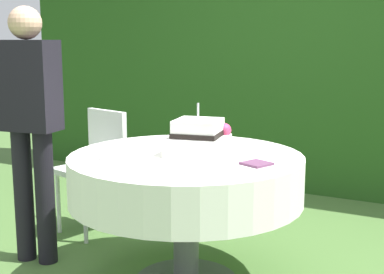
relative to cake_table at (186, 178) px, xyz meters
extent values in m
cube|color=#234C19|center=(0.00, 2.40, 0.75)|extent=(6.05, 0.53, 2.76)
cylinder|color=#4C4C51|center=(0.00, 0.00, -0.26)|extent=(0.15, 0.15, 0.73)
cylinder|color=brown|center=(0.00, 0.00, 0.12)|extent=(1.29, 1.29, 0.03)
cylinder|color=white|center=(0.00, 0.00, 0.01)|extent=(1.32, 1.32, 0.26)
cube|color=white|center=(0.05, 0.05, 0.19)|extent=(0.37, 0.37, 0.10)
cube|color=white|center=(0.05, 0.05, 0.28)|extent=(0.29, 0.29, 0.10)
cube|color=black|center=(0.05, 0.05, 0.25)|extent=(0.30, 0.30, 0.03)
sphere|color=#D13866|center=(0.15, 0.20, 0.26)|extent=(0.08, 0.08, 0.08)
cylinder|color=silver|center=(0.05, 0.05, 0.38)|extent=(0.01, 0.01, 0.09)
cylinder|color=white|center=(0.22, -0.33, 0.14)|extent=(0.11, 0.11, 0.01)
cylinder|color=white|center=(0.29, -0.17, 0.14)|extent=(0.11, 0.11, 0.01)
cylinder|color=white|center=(-0.09, 0.53, 0.14)|extent=(0.15, 0.15, 0.01)
cylinder|color=white|center=(-0.30, -0.27, 0.14)|extent=(0.14, 0.14, 0.01)
cube|color=#603856|center=(0.44, -0.04, 0.14)|extent=(0.17, 0.17, 0.01)
cylinder|color=white|center=(-1.22, 0.30, -0.40)|extent=(0.03, 0.03, 0.45)
cylinder|color=white|center=(-0.91, 0.22, -0.40)|extent=(0.03, 0.03, 0.45)
cylinder|color=white|center=(-1.14, 0.61, -0.40)|extent=(0.03, 0.03, 0.45)
cylinder|color=white|center=(-0.83, 0.53, -0.40)|extent=(0.03, 0.03, 0.45)
cube|color=white|center=(-1.03, 0.41, -0.16)|extent=(0.49, 0.49, 0.04)
cube|color=white|center=(-0.98, 0.59, 0.06)|extent=(0.40, 0.14, 0.40)
cylinder|color=black|center=(-1.08, -0.17, -0.20)|extent=(0.12, 0.12, 0.85)
cylinder|color=black|center=(-0.92, -0.15, -0.20)|extent=(0.12, 0.12, 0.85)
cube|color=black|center=(-1.00, -0.16, 0.50)|extent=(0.39, 0.25, 0.55)
sphere|color=tan|center=(-1.00, -0.16, 0.87)|extent=(0.20, 0.20, 0.20)
camera|label=1|loc=(1.41, -2.61, 0.78)|focal=50.53mm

